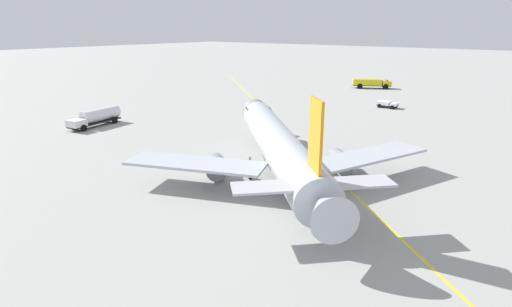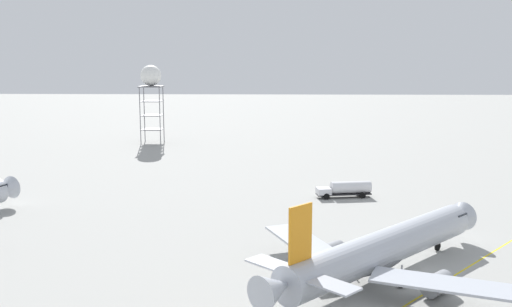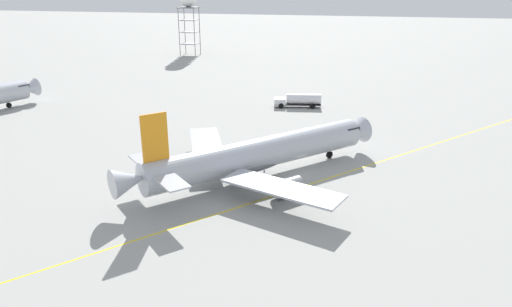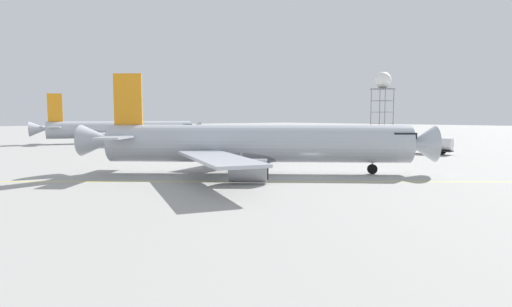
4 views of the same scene
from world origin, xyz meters
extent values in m
plane|color=#9E9E99|center=(0.00, 0.00, 0.00)|extent=(600.00, 600.00, 0.00)
cylinder|color=#B2B7C1|center=(4.91, 3.22, 3.37)|extent=(26.24, 26.93, 4.19)
cone|color=#B2B7C1|center=(-7.54, -9.65, 3.37)|extent=(4.95, 4.92, 3.98)
cone|color=#B2B7C1|center=(17.56, 16.30, 3.67)|extent=(5.34, 5.35, 3.56)
cube|color=black|center=(-6.01, -8.07, 4.32)|extent=(4.23, 4.20, 0.70)
ellipsoid|color=slate|center=(6.07, 4.42, 2.22)|extent=(11.07, 11.27, 2.31)
cube|color=orange|center=(15.13, 13.78, 8.33)|extent=(2.40, 2.47, 5.73)
cube|color=#B2B7C1|center=(17.80, 11.20, 4.21)|extent=(5.96, 5.88, 0.20)
cube|color=#B2B7C1|center=(12.45, 16.37, 4.21)|extent=(5.96, 5.88, 0.20)
cube|color=#B2B7C1|center=(13.98, -1.02, 2.64)|extent=(9.62, 15.30, 0.28)
cube|color=#B2B7C1|center=(0.37, 12.15, 2.64)|extent=(15.35, 9.21, 0.28)
cylinder|color=gray|center=(10.59, -1.35, 1.27)|extent=(4.13, 4.16, 2.24)
cylinder|color=black|center=(9.29, -2.68, 1.27)|extent=(1.47, 1.43, 1.90)
cylinder|color=gray|center=(0.15, 8.74, 1.27)|extent=(4.13, 4.16, 2.24)
cylinder|color=black|center=(-1.14, 7.41, 1.27)|extent=(1.47, 1.43, 1.90)
cylinder|color=#9EA0A5|center=(-3.92, -5.91, 1.60)|extent=(0.20, 0.20, 2.09)
cylinder|color=black|center=(-3.92, -5.91, 0.55)|extent=(0.98, 1.00, 1.10)
cylinder|color=#9EA0A5|center=(8.58, 1.99, 1.60)|extent=(0.20, 0.20, 2.09)
cylinder|color=black|center=(8.58, 1.99, 0.55)|extent=(0.98, 1.00, 1.10)
cylinder|color=#9EA0A5|center=(3.55, 6.85, 1.60)|extent=(0.20, 0.20, 2.09)
cylinder|color=black|center=(3.55, 6.85, 0.55)|extent=(0.98, 1.00, 1.10)
cone|color=#B2B7C1|center=(62.48, -25.82, 3.24)|extent=(4.68, 4.19, 3.86)
cube|color=black|center=(63.27, -23.77, 4.16)|extent=(4.09, 3.48, 0.70)
cylinder|color=#9EA0A5|center=(64.37, -20.92, 1.54)|extent=(0.20, 0.20, 1.98)
cylinder|color=black|center=(64.37, -20.92, 0.55)|extent=(0.68, 1.13, 1.10)
cube|color=#232326|center=(5.00, -34.79, 0.65)|extent=(10.04, 3.67, 0.20)
cube|color=silver|center=(8.66, -34.20, 1.30)|extent=(2.77, 2.86, 1.10)
cube|color=black|center=(9.75, -34.03, 1.47)|extent=(0.41, 2.09, 0.62)
cylinder|color=silver|center=(3.71, -35.00, 1.81)|extent=(7.47, 3.24, 2.12)
cylinder|color=black|center=(8.19, -33.01, 0.55)|extent=(1.13, 0.45, 1.10)
cylinder|color=black|center=(8.59, -35.48, 0.55)|extent=(1.13, 0.45, 1.10)
cylinder|color=black|center=(1.70, -34.06, 0.55)|extent=(1.13, 0.45, 1.10)
cylinder|color=black|center=(2.09, -36.53, 0.55)|extent=(1.13, 0.45, 1.10)
cylinder|color=slate|center=(55.04, -95.60, 8.04)|extent=(0.24, 0.24, 16.08)
cylinder|color=slate|center=(49.45, -95.60, 8.04)|extent=(0.24, 0.24, 16.08)
cylinder|color=slate|center=(49.45, -101.19, 8.04)|extent=(0.24, 0.24, 16.08)
cylinder|color=slate|center=(55.04, -101.19, 8.04)|extent=(0.24, 0.24, 16.08)
cube|color=slate|center=(52.24, -98.40, 4.02)|extent=(5.79, 5.79, 0.16)
cube|color=slate|center=(52.24, -98.40, 8.04)|extent=(5.79, 5.79, 0.16)
cube|color=slate|center=(52.24, -98.40, 12.06)|extent=(5.79, 5.79, 0.16)
cube|color=slate|center=(52.24, -98.40, 16.23)|extent=(6.39, 6.39, 0.30)
cube|color=yellow|center=(0.43, 7.39, 0.00)|extent=(131.15, 147.77, 0.01)
camera|label=1|loc=(42.32, 29.09, 16.41)|focal=28.88mm
camera|label=2|loc=(17.94, 69.52, 25.72)|focal=41.66mm
camera|label=3|loc=(-7.65, 61.51, 25.59)|focal=32.94mm
camera|label=4|loc=(-29.71, 34.11, 6.34)|focal=29.16mm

